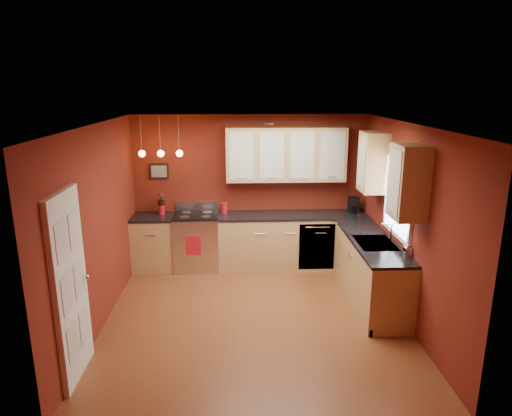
{
  "coord_description": "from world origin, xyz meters",
  "views": [
    {
      "loc": [
        -0.22,
        -5.64,
        3.06
      ],
      "look_at": [
        0.06,
        1.0,
        1.27
      ],
      "focal_mm": 32.0,
      "sensor_mm": 36.0,
      "label": 1
    }
  ],
  "objects_px": {
    "soap_pump": "(408,249)",
    "gas_range": "(197,241)",
    "sink": "(375,244)",
    "red_canister": "(224,208)",
    "coffee_maker": "(353,205)"
  },
  "relations": [
    {
      "from": "gas_range",
      "to": "soap_pump",
      "type": "relative_size",
      "value": 5.66
    },
    {
      "from": "red_canister",
      "to": "gas_range",
      "type": "bearing_deg",
      "value": -165.61
    },
    {
      "from": "red_canister",
      "to": "coffee_maker",
      "type": "xyz_separation_m",
      "value": [
        2.23,
        -0.05,
        0.03
      ]
    },
    {
      "from": "soap_pump",
      "to": "coffee_maker",
      "type": "bearing_deg",
      "value": 94.56
    },
    {
      "from": "sink",
      "to": "soap_pump",
      "type": "height_order",
      "value": "sink"
    },
    {
      "from": "coffee_maker",
      "to": "soap_pump",
      "type": "relative_size",
      "value": 1.36
    },
    {
      "from": "sink",
      "to": "red_canister",
      "type": "bearing_deg",
      "value": 143.01
    },
    {
      "from": "gas_range",
      "to": "coffee_maker",
      "type": "bearing_deg",
      "value": 1.57
    },
    {
      "from": "red_canister",
      "to": "coffee_maker",
      "type": "relative_size",
      "value": 0.67
    },
    {
      "from": "soap_pump",
      "to": "gas_range",
      "type": "bearing_deg",
      "value": 144.45
    },
    {
      "from": "coffee_maker",
      "to": "gas_range",
      "type": "bearing_deg",
      "value": -171.48
    },
    {
      "from": "coffee_maker",
      "to": "soap_pump",
      "type": "xyz_separation_m",
      "value": [
        0.17,
        -2.12,
        -0.02
      ]
    },
    {
      "from": "gas_range",
      "to": "coffee_maker",
      "type": "xyz_separation_m",
      "value": [
        2.7,
        0.07,
        0.58
      ]
    },
    {
      "from": "soap_pump",
      "to": "sink",
      "type": "bearing_deg",
      "value": 114.26
    },
    {
      "from": "gas_range",
      "to": "sink",
      "type": "xyz_separation_m",
      "value": [
        2.62,
        -1.5,
        0.43
      ]
    }
  ]
}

